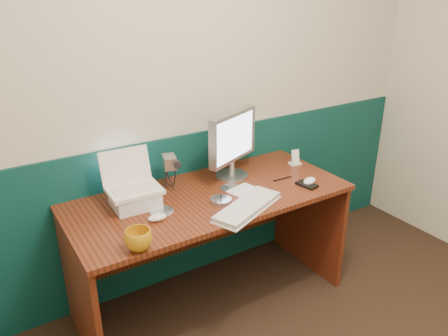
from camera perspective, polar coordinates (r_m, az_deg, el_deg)
back_wall at (r=2.69m, az=-3.39°, el=9.86°), size 3.50×0.04×2.50m
wainscot at (r=2.94m, az=-2.93°, el=-4.57°), size 3.48×0.02×1.00m
desk at (r=2.67m, az=-1.74°, el=-10.72°), size 1.60×0.70×0.75m
laptop_riser at (r=2.40m, az=-11.53°, el=-3.99°), size 0.25×0.21×0.08m
laptop at (r=2.33m, az=-11.83°, el=-0.58°), size 0.28×0.22×0.23m
monitor at (r=2.63m, az=1.03°, el=3.02°), size 0.43×0.28×0.42m
keyboard at (r=2.33m, az=3.08°, el=-5.15°), size 0.47×0.31×0.03m
mouse_right at (r=2.66m, az=11.11°, el=-1.65°), size 0.12×0.09×0.03m
mouse_left at (r=2.25m, az=-8.69°, el=-6.40°), size 0.10×0.07×0.03m
mug at (r=2.02m, az=-11.11°, el=-9.17°), size 0.13×0.13×0.10m
camcorder at (r=2.54m, az=-7.07°, el=-0.73°), size 0.11×0.14×0.19m
cd_spindle at (r=2.39m, az=-0.41°, el=-4.27°), size 0.12×0.12×0.02m
cd_loose_a at (r=2.34m, az=-8.12°, el=-5.59°), size 0.13×0.13×0.00m
cd_loose_b at (r=2.56m, az=0.85°, el=-2.62°), size 0.12×0.12×0.00m
pen at (r=2.70m, az=7.64°, el=-1.39°), size 0.13×0.01×0.01m
papers at (r=2.54m, az=2.41°, el=-2.89°), size 0.19×0.15×0.00m
dock at (r=2.93m, az=9.24°, el=0.60°), size 0.08×0.07×0.01m
music_player at (r=2.91m, az=9.30°, el=1.53°), size 0.05×0.03×0.09m
pda at (r=2.64m, az=10.77°, el=-2.16°), size 0.09×0.13×0.01m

